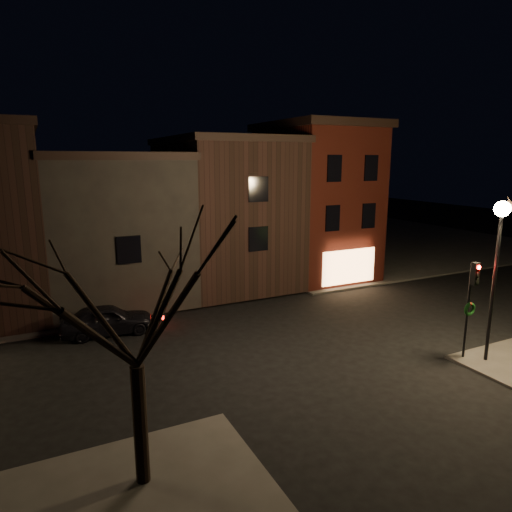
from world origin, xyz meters
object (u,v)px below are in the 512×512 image
Objects in this scene: parked_car_a at (107,320)px; street_lamp_near at (499,238)px; traffic_signal at (471,295)px; bare_tree_left at (132,279)px.

street_lamp_near is at bearing -122.57° from parked_car_a.
parked_car_a is at bearing 143.23° from traffic_signal.
parked_car_a is (-12.80, 9.57, -2.09)m from traffic_signal.
street_lamp_near is 1.53× the size of parked_car_a.
street_lamp_near is at bearing 4.03° from bare_tree_left.
bare_tree_left is at bearing -179.80° from parked_car_a.
traffic_signal is 0.54× the size of bare_tree_left.
traffic_signal is 16.12m from parked_car_a.
bare_tree_left reaches higher than street_lamp_near.
street_lamp_near is 2.49m from traffic_signal.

